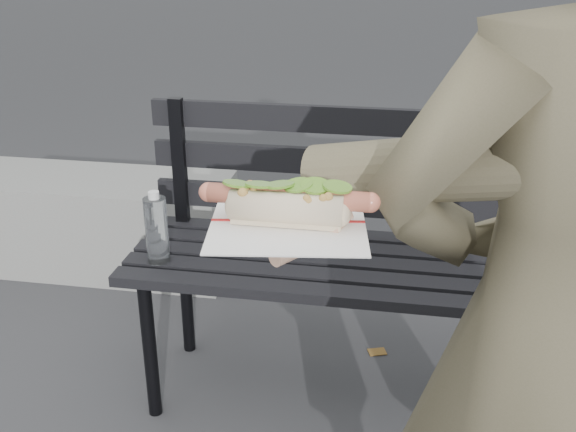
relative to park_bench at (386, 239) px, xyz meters
name	(u,v)px	position (x,y,z in m)	size (l,w,h in m)	color
park_bench	(386,239)	(0.00, 0.00, 0.00)	(1.50, 0.44, 0.88)	black
concrete_block	(90,222)	(-1.25, 0.65, -0.32)	(1.20, 0.40, 0.40)	slate
person	(554,346)	(0.26, -0.91, 0.27)	(0.58, 0.38, 1.59)	brown
held_hotdog	(440,179)	(0.08, -0.96, 0.53)	(0.61, 0.32, 0.20)	brown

